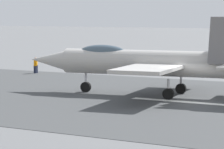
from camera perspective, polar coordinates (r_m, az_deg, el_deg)
ground_plane at (r=41.25m, az=6.75°, el=-2.53°), size 400.00×400.00×0.00m
runway_strip at (r=41.24m, az=6.77°, el=-2.52°), size 240.00×26.00×0.02m
fighter_jet at (r=44.26m, az=3.54°, el=1.15°), size 17.91×13.35×5.58m
crew_person at (r=61.19m, az=-6.97°, el=0.84°), size 0.44×0.65×1.57m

